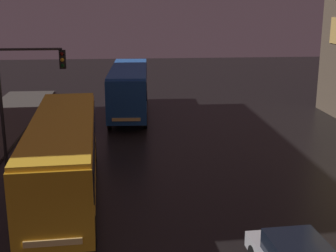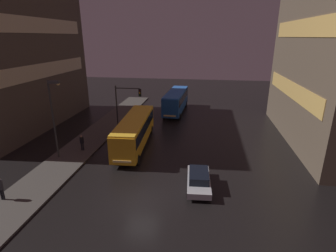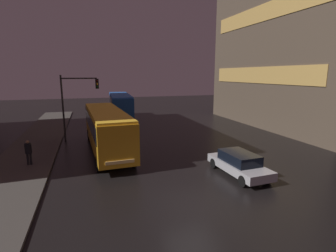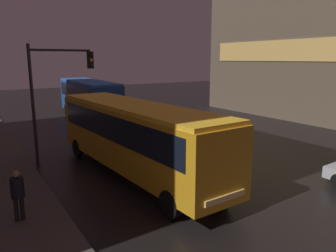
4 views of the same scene
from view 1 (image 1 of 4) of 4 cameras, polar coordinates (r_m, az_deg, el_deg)
bus_near at (r=19.66m, az=-12.61°, el=-2.82°), size 3.14×11.62×3.33m
bus_far at (r=33.67m, az=-4.76°, el=4.91°), size 3.04×10.67×3.46m
traffic_light_main at (r=23.78m, az=-17.22°, el=4.98°), size 3.31×0.35×6.04m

